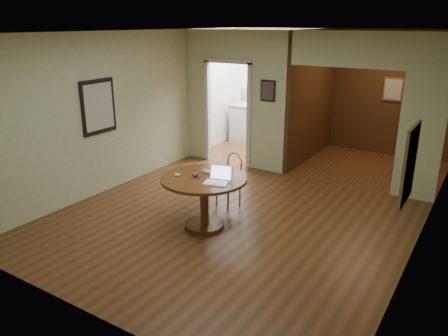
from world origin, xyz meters
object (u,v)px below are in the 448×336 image
Objects in this scene: chair at (231,177)px; closed_laptop at (210,173)px; dining_table at (204,190)px; open_laptop at (218,178)px.

closed_laptop is (0.07, -0.70, 0.29)m from chair.
dining_table is 0.39m from open_laptop.
open_laptop is at bearing -31.67° from closed_laptop.
chair is 1.04m from open_laptop.
open_laptop is at bearing -53.72° from chair.
dining_table is 0.87m from chair.
chair reaches higher than dining_table.
closed_laptop is at bearing 128.72° from open_laptop.
dining_table is 1.39× the size of chair.
open_laptop is at bearing -11.28° from dining_table.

